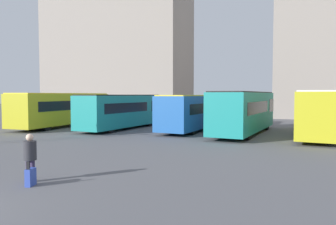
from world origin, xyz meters
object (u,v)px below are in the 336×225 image
bus_2 (198,111)px  bus_1 (122,110)px  traveler (30,153)px  suitcase (31,177)px  bus_3 (245,111)px  bus_4 (319,112)px  bus_0 (65,108)px

bus_2 → bus_1: bearing=111.9°
bus_1 → traveler: bus_1 is taller
bus_1 → suitcase: 17.87m
traveler → bus_1: bearing=3.7°
bus_3 → bus_4: (5.18, 0.52, 0.01)m
bus_3 → bus_4: bearing=-77.7°
suitcase → bus_0: bearing=20.6°
bus_4 → traveler: (-10.24, -17.11, -0.77)m
bus_0 → bus_3: bearing=-91.2°
bus_2 → traveler: bus_2 is taller
bus_0 → suitcase: bearing=-146.0°
bus_1 → bus_3: 10.37m
bus_1 → suitcase: size_ratio=12.34×
bus_1 → bus_3: (10.37, 0.07, 0.12)m
bus_2 → suitcase: 18.80m
bus_2 → bus_4: (9.32, -1.25, 0.14)m
traveler → suitcase: (0.35, -0.38, -0.68)m
bus_4 → suitcase: size_ratio=14.41×
bus_0 → traveler: bearing=-146.2°
bus_3 → traveler: bearing=169.6°
bus_0 → bus_2: bus_0 is taller
bus_3 → suitcase: bearing=171.0°
bus_4 → traveler: bus_4 is taller
bus_1 → traveler: 17.37m
bus_0 → suitcase: size_ratio=14.61×
traveler → suitcase: 0.86m
bus_2 → suitcase: bearing=-176.3°
bus_1 → bus_4: 15.56m
bus_2 → bus_4: 9.40m
bus_3 → suitcase: 17.67m
bus_1 → bus_3: size_ratio=0.91×
bus_0 → bus_3: bus_3 is taller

